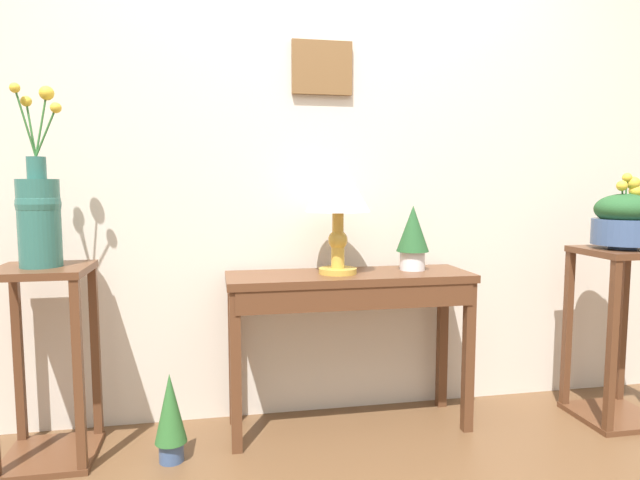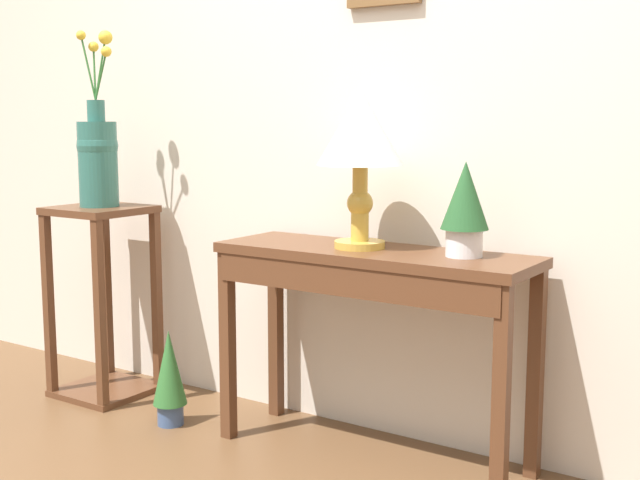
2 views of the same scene
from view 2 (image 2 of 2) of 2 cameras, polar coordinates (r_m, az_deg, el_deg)
name	(u,v)px [view 2 (image 2 of 2)]	position (r m, az deg, el deg)	size (l,w,h in m)	color
back_wall_with_art	(397,56)	(3.08, 5.27, 12.40)	(9.00, 0.13, 2.80)	beige
console_table	(370,285)	(2.84, 3.43, -3.06)	(1.12, 0.36, 0.74)	#56331E
table_lamp	(360,136)	(2.83, 2.78, 7.10)	(0.29, 0.29, 0.54)	gold
potted_plant_on_console	(465,205)	(2.70, 9.89, 2.40)	(0.15, 0.15, 0.31)	silver
pedestal_stand_left	(103,302)	(3.67, -14.60, -4.10)	(0.36, 0.36, 0.81)	#56331E
flower_vase_tall_left	(98,153)	(3.59, -14.96, 5.77)	(0.19, 0.17, 0.72)	#2D665B
potted_plant_floor	(169,374)	(3.30, -10.26, -9.04)	(0.13, 0.13, 0.38)	#3D5684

